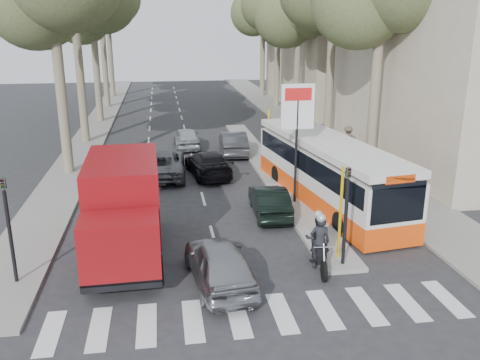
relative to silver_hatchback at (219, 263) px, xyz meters
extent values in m
plane|color=#28282B|center=(1.10, 2.00, -0.74)|extent=(120.00, 120.00, 0.00)
cube|color=gray|center=(9.70, 27.00, -0.68)|extent=(3.20, 70.00, 0.12)
cube|color=gray|center=(-6.90, 30.00, -0.68)|extent=(2.40, 64.00, 0.12)
cube|color=gray|center=(4.35, 13.00, -0.66)|extent=(1.50, 26.00, 0.16)
cube|color=beige|center=(16.60, 14.00, 8.26)|extent=(11.00, 18.00, 18.00)
cube|color=#B7A88E|center=(16.60, 36.00, 7.26)|extent=(11.00, 20.00, 16.00)
cylinder|color=yellow|center=(4.35, 1.00, 1.01)|extent=(0.10, 0.10, 3.50)
cylinder|color=yellow|center=(4.35, 7.00, 1.01)|extent=(0.10, 0.10, 3.50)
cylinder|color=yellow|center=(4.35, 13.00, 1.01)|extent=(0.10, 0.10, 3.50)
cylinder|color=black|center=(4.35, 7.00, 1.86)|extent=(0.12, 0.12, 5.20)
cube|color=white|center=(4.35, 7.00, 3.86)|extent=(1.50, 0.10, 2.00)
cube|color=red|center=(4.35, 6.94, 4.41)|extent=(1.20, 0.02, 0.55)
cylinder|color=black|center=(4.35, 0.50, 0.86)|extent=(0.12, 0.12, 3.20)
imported|color=black|center=(4.35, 0.50, 2.36)|extent=(0.16, 0.41, 1.00)
cylinder|color=black|center=(-6.50, 1.00, 0.86)|extent=(0.12, 0.12, 3.20)
imported|color=black|center=(-6.50, 1.00, 2.36)|extent=(0.16, 0.41, 1.00)
cylinder|color=#6B604C|center=(-6.90, 14.00, 3.46)|extent=(0.56, 0.56, 8.40)
sphere|color=#454929|center=(-7.90, 14.60, 8.56)|extent=(5.20, 5.20, 5.20)
cylinder|color=#6B604C|center=(-7.00, 22.00, 3.74)|extent=(0.56, 0.56, 8.96)
cylinder|color=#6B604C|center=(-6.80, 30.00, 3.32)|extent=(0.56, 0.56, 8.12)
sphere|color=#454929|center=(-7.80, 30.60, 8.25)|extent=(5.20, 5.20, 5.20)
cylinder|color=#6B604C|center=(-6.90, 38.00, 4.02)|extent=(0.56, 0.56, 9.52)
cylinder|color=#6B604C|center=(-7.00, 46.00, 3.60)|extent=(0.56, 0.56, 8.68)
sphere|color=#454929|center=(-8.00, 46.60, 8.87)|extent=(5.20, 5.20, 5.20)
cylinder|color=#6B604C|center=(10.10, 12.00, 3.46)|extent=(0.56, 0.56, 8.40)
sphere|color=#454929|center=(9.10, 12.60, 8.56)|extent=(5.20, 5.20, 5.20)
cylinder|color=#6B604C|center=(10.20, 20.00, 3.88)|extent=(0.56, 0.56, 9.24)
cylinder|color=#6B604C|center=(10.00, 28.00, 3.18)|extent=(0.56, 0.56, 7.84)
sphere|color=#454929|center=(9.00, 28.60, 7.94)|extent=(5.20, 5.20, 5.20)
sphere|color=#454929|center=(10.90, 27.20, 9.06)|extent=(5.80, 5.80, 5.80)
cylinder|color=#6B604C|center=(10.10, 36.00, 3.74)|extent=(0.56, 0.56, 8.96)
sphere|color=#454929|center=(9.10, 36.60, 9.18)|extent=(5.20, 5.20, 5.20)
cylinder|color=#6B604C|center=(10.20, 44.00, 3.46)|extent=(0.56, 0.56, 8.40)
sphere|color=#454929|center=(9.20, 44.60, 8.56)|extent=(5.20, 5.20, 5.20)
sphere|color=#454929|center=(11.10, 43.20, 9.76)|extent=(5.80, 5.80, 5.80)
imported|color=#929499|center=(0.00, 0.00, 0.00)|extent=(2.24, 4.53, 1.49)
imported|color=black|center=(2.90, 5.84, -0.08)|extent=(1.57, 4.06, 1.32)
imported|color=#484B50|center=(-1.70, 12.59, 0.00)|extent=(2.63, 5.41, 1.48)
imported|color=black|center=(0.82, 12.38, -0.05)|extent=(2.57, 4.96, 1.38)
imported|color=#B1B4B9|center=(0.00, 19.14, -0.04)|extent=(1.82, 4.19, 1.41)
imported|color=#43454A|center=(2.90, 17.00, 0.01)|extent=(1.80, 4.62, 1.50)
imported|color=black|center=(-2.97, 12.15, -0.09)|extent=(1.93, 4.54, 1.31)
cube|color=black|center=(-3.10, 2.46, -0.14)|extent=(2.55, 6.60, 0.27)
cylinder|color=black|center=(-4.14, 0.25, -0.25)|extent=(0.35, 0.99, 0.98)
cylinder|color=black|center=(-1.96, 0.30, -0.25)|extent=(0.35, 0.99, 0.98)
cylinder|color=black|center=(-4.24, 4.40, -0.25)|extent=(0.35, 0.99, 0.98)
cylinder|color=black|center=(-2.06, 4.45, -0.25)|extent=(0.35, 0.99, 0.98)
cube|color=maroon|center=(-3.04, -0.05, 0.84)|extent=(2.44, 1.58, 1.85)
cube|color=black|center=(-3.02, -0.76, 1.06)|extent=(2.18, 0.14, 0.98)
cube|color=maroon|center=(-3.12, 3.33, 1.38)|extent=(2.62, 4.64, 2.73)
cube|color=#F74A0D|center=(5.90, 7.16, -0.19)|extent=(4.06, 11.83, 0.91)
cube|color=silver|center=(5.90, 7.16, 1.02)|extent=(4.06, 11.83, 1.51)
cube|color=black|center=(5.90, 7.16, 1.32)|extent=(4.01, 11.37, 0.86)
cube|color=silver|center=(5.90, 7.16, 2.13)|extent=(4.06, 11.83, 0.30)
cube|color=black|center=(6.67, 1.45, 1.17)|extent=(2.21, 0.36, 1.51)
cube|color=#F74A0D|center=(6.67, 1.45, 2.06)|extent=(1.21, 0.22, 0.32)
cylinder|color=black|center=(5.27, 3.33, -0.29)|extent=(0.41, 1.00, 0.97)
cylinder|color=black|center=(7.53, 3.64, -0.29)|extent=(0.41, 1.00, 0.97)
cylinder|color=black|center=(4.30, 10.45, -0.29)|extent=(0.41, 1.00, 0.97)
cylinder|color=black|center=(6.56, 10.76, -0.29)|extent=(0.41, 1.00, 0.97)
cylinder|color=black|center=(3.40, -0.34, -0.38)|extent=(0.20, 0.73, 0.72)
cylinder|color=black|center=(3.60, 1.34, -0.38)|extent=(0.20, 0.73, 0.72)
cylinder|color=silver|center=(3.41, -0.26, 0.04)|extent=(0.12, 0.45, 0.90)
cube|color=black|center=(3.51, 0.56, -0.24)|extent=(0.34, 0.87, 0.34)
cube|color=black|center=(3.48, 0.33, 0.07)|extent=(0.39, 0.54, 0.25)
cube|color=black|center=(3.55, 0.89, 0.00)|extent=(0.40, 0.76, 0.13)
cylinder|color=silver|center=(3.42, -0.19, 0.40)|extent=(0.70, 0.13, 0.04)
imported|color=black|center=(3.51, 0.56, 0.26)|extent=(0.74, 0.53, 1.89)
imported|color=black|center=(3.56, 1.00, 0.20)|extent=(0.91, 0.58, 1.77)
sphere|color=#B2B2B7|center=(3.50, 0.50, 1.14)|extent=(0.31, 0.31, 0.31)
sphere|color=#B2B2B7|center=(3.56, 0.97, 1.08)|extent=(0.31, 0.31, 0.31)
imported|color=#403049|center=(9.51, 7.99, 0.21)|extent=(0.87, 1.09, 1.67)
imported|color=brown|center=(10.12, 15.63, 0.26)|extent=(1.24, 1.02, 1.76)
camera|label=1|loc=(-1.64, -14.69, 7.35)|focal=38.00mm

